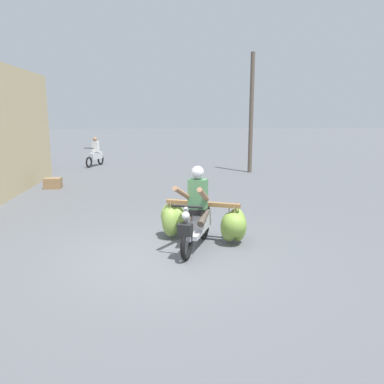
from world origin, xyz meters
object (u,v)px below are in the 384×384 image
(motorbike_main_loaded, at_px, (201,219))
(utility_pole, at_px, (251,114))
(motorbike_distant_ahead_left, at_px, (95,154))
(produce_crate, at_px, (53,183))

(motorbike_main_loaded, relative_size, utility_pole, 0.39)
(motorbike_main_loaded, distance_m, utility_pole, 9.92)
(motorbike_distant_ahead_left, distance_m, produce_crate, 5.81)
(motorbike_main_loaded, relative_size, produce_crate, 3.53)
(motorbike_distant_ahead_left, height_order, utility_pole, utility_pole)
(motorbike_main_loaded, height_order, motorbike_distant_ahead_left, motorbike_main_loaded)
(utility_pole, bearing_deg, motorbike_main_loaded, -108.65)
(motorbike_main_loaded, distance_m, produce_crate, 7.55)
(motorbike_main_loaded, bearing_deg, utility_pole, 71.35)
(utility_pole, bearing_deg, produce_crate, -157.61)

